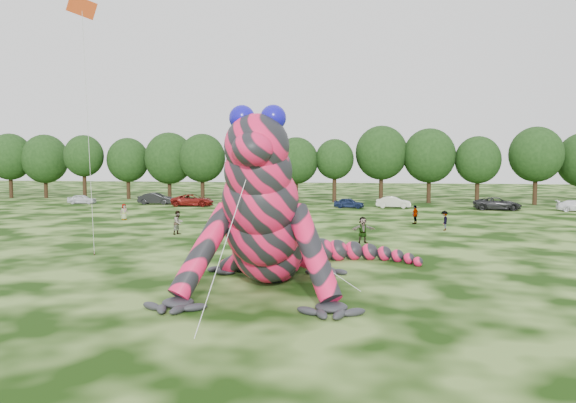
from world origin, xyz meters
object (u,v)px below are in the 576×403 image
(tree_2, at_px, (45,166))
(car_4, at_px, (349,203))
(tree_11, at_px, (429,166))
(tree_10, at_px, (381,164))
(spectator_3, at_px, (415,215))
(tree_8, at_px, (296,170))
(flying_kite, at_px, (83,26))
(tree_9, at_px, (335,171))
(spectator_1, at_px, (178,223))
(car_5, at_px, (394,202))
(car_3, at_px, (272,202))
(tree_3, at_px, (84,167))
(tree_12, at_px, (478,170))
(tree_1, at_px, (10,166))
(tree_5, at_px, (169,166))
(inflatable_gecko, at_px, (271,197))
(spectator_4, at_px, (124,212))
(tree_4, at_px, (128,168))
(car_1, at_px, (156,199))
(car_0, at_px, (82,199))
(car_6, at_px, (497,204))
(car_2, at_px, (193,200))
(spectator_2, at_px, (444,221))
(tree_7, at_px, (254,168))
(tree_13, at_px, (536,166))
(spectator_5, at_px, (363,230))

(tree_2, height_order, car_4, tree_2)
(tree_11, bearing_deg, tree_10, 176.56)
(spectator_3, bearing_deg, tree_8, -117.74)
(flying_kite, bearing_deg, tree_9, 78.58)
(car_4, height_order, spectator_1, spectator_1)
(spectator_3, bearing_deg, car_5, -143.59)
(car_3, bearing_deg, tree_3, 79.80)
(tree_10, xyz_separation_m, tree_12, (12.62, -0.84, -0.77))
(flying_kite, relative_size, car_3, 3.13)
(tree_1, distance_m, tree_8, 44.15)
(car_4, bearing_deg, tree_5, 76.33)
(inflatable_gecko, distance_m, tree_8, 50.36)
(tree_10, distance_m, tree_12, 12.67)
(spectator_1, bearing_deg, spectator_4, 67.61)
(car_3, xyz_separation_m, car_5, (14.74, 1.66, -0.00))
(tree_1, height_order, tree_11, tree_11)
(tree_4, distance_m, tree_8, 25.48)
(tree_9, height_order, tree_11, tree_11)
(inflatable_gecko, height_order, car_1, inflatable_gecko)
(tree_11, height_order, car_0, tree_11)
(tree_4, bearing_deg, spectator_3, -33.12)
(inflatable_gecko, relative_size, car_6, 3.08)
(tree_10, xyz_separation_m, car_4, (-3.86, -10.20, -4.63))
(tree_8, height_order, tree_10, tree_10)
(tree_1, height_order, tree_2, tree_1)
(tree_8, bearing_deg, car_5, -29.96)
(car_4, height_order, car_5, car_5)
(car_0, bearing_deg, car_1, -92.44)
(car_5, bearing_deg, spectator_3, -171.66)
(tree_8, xyz_separation_m, spectator_1, (-4.41, -34.58, -3.53))
(tree_2, relative_size, spectator_4, 6.18)
(tree_4, bearing_deg, car_6, -11.48)
(car_2, xyz_separation_m, car_5, (24.97, 1.37, -0.05))
(tree_1, xyz_separation_m, spectator_1, (39.73, -35.65, -3.96))
(tree_5, bearing_deg, car_1, -81.01)
(car_2, bearing_deg, car_6, -92.38)
(car_5, height_order, spectator_2, spectator_2)
(flying_kite, height_order, spectator_2, flying_kite)
(flying_kite, bearing_deg, tree_1, 128.75)
(tree_4, height_order, car_1, tree_4)
(tree_2, xyz_separation_m, car_5, (51.88, -9.32, -4.13))
(tree_2, distance_m, tree_12, 63.04)
(tree_4, bearing_deg, car_1, -47.98)
(tree_1, distance_m, spectator_3, 64.09)
(tree_9, relative_size, spectator_3, 5.02)
(spectator_1, bearing_deg, car_6, -24.55)
(tree_7, xyz_separation_m, tree_13, (37.21, 0.32, 0.33))
(inflatable_gecko, height_order, car_6, inflatable_gecko)
(tree_13, relative_size, spectator_5, 5.36)
(tree_1, bearing_deg, inflatable_gecko, -45.52)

